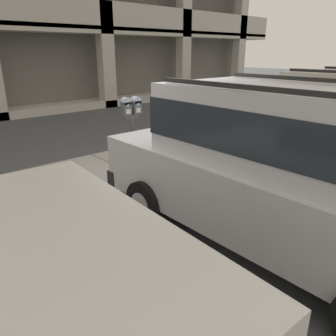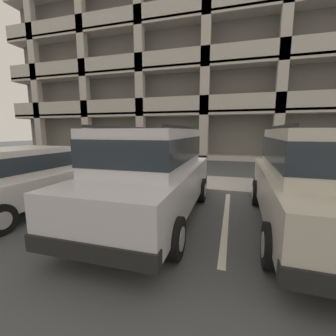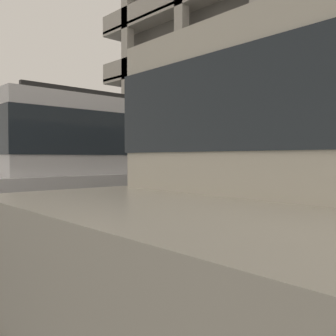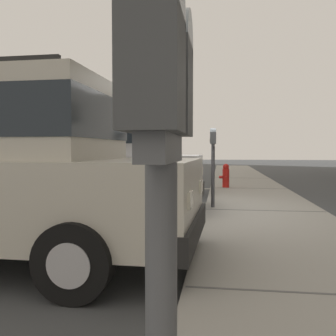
% 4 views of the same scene
% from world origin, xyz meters
% --- Properties ---
extents(ground_plane, '(80.00, 80.00, 0.10)m').
position_xyz_m(ground_plane, '(0.00, 0.00, -0.05)').
color(ground_plane, '#444749').
extents(sidewalk, '(40.00, 2.20, 0.12)m').
position_xyz_m(sidewalk, '(0.00, 1.30, 0.06)').
color(sidewalk, '#9E9B93').
rests_on(sidewalk, ground_plane).
extents(parking_stall_lines, '(13.04, 4.80, 0.01)m').
position_xyz_m(parking_stall_lines, '(1.61, -1.40, 0.00)').
color(parking_stall_lines, silver).
rests_on(parking_stall_lines, ground_plane).
extents(silver_suv, '(2.03, 4.78, 2.03)m').
position_xyz_m(silver_suv, '(0.02, -2.25, 1.09)').
color(silver_suv, silver).
rests_on(silver_suv, ground_plane).
extents(parking_meter_near, '(0.35, 0.12, 1.52)m').
position_xyz_m(parking_meter_near, '(-0.28, 0.35, 1.25)').
color(parking_meter_near, '#47474C').
rests_on(parking_meter_near, sidewalk).
extents(parking_meter_far, '(0.35, 0.12, 1.44)m').
position_xyz_m(parking_meter_far, '(6.18, 0.37, 1.19)').
color(parking_meter_far, '#595B60').
rests_on(parking_meter_far, sidewalk).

